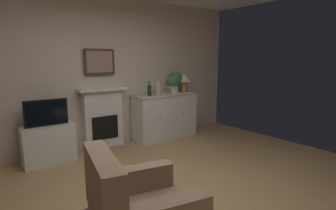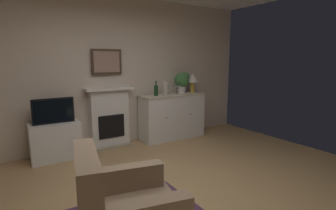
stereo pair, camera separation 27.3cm
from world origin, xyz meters
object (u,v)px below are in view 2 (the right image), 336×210
object	(u,v)px
framed_picture	(107,62)
wine_glass_center	(176,88)
sideboard_cabinet	(172,116)
tv_set	(53,111)
vase_decorative	(165,88)
table_lamp	(192,79)
wine_glass_right	(179,88)
tv_cabinet	(55,141)
wine_bottle	(156,90)
wine_glass_left	(169,88)
fireplace_unit	(110,117)
potted_plant_small	(182,81)

from	to	relation	value
framed_picture	wine_glass_center	xyz separation A→B (m)	(1.30, -0.28, -0.52)
sideboard_cabinet	tv_set	size ratio (longest dim) A/B	2.18
sideboard_cabinet	vase_decorative	world-z (taller)	vase_decorative
framed_picture	table_lamp	distance (m)	1.81
table_lamp	wine_glass_right	bearing A→B (deg)	-175.34
sideboard_cabinet	table_lamp	bearing A→B (deg)	0.00
tv_cabinet	tv_set	world-z (taller)	tv_set
tv_cabinet	vase_decorative	bearing A→B (deg)	-1.83
wine_bottle	wine_glass_right	bearing A→B (deg)	0.75
wine_glass_left	framed_picture	bearing A→B (deg)	170.46
fireplace_unit	wine_glass_center	bearing A→B (deg)	-10.14
vase_decorative	tv_cabinet	size ratio (longest dim) A/B	0.38
sideboard_cabinet	framed_picture	bearing A→B (deg)	169.99
framed_picture	tv_set	xyz separation A→B (m)	(-0.98, -0.23, -0.75)
wine_glass_center	wine_glass_right	bearing A→B (deg)	14.18
wine_bottle	tv_cabinet	size ratio (longest dim) A/B	0.39
tv_cabinet	fireplace_unit	bearing A→B (deg)	9.45
sideboard_cabinet	wine_bottle	xyz separation A→B (m)	(-0.40, -0.04, 0.56)
framed_picture	sideboard_cabinet	xyz separation A→B (m)	(1.26, -0.22, -1.10)
table_lamp	wine_glass_center	xyz separation A→B (m)	(-0.46, -0.06, -0.16)
framed_picture	vase_decorative	bearing A→B (deg)	-14.39
wine_glass_left	potted_plant_small	bearing A→B (deg)	3.96
sideboard_cabinet	tv_cabinet	world-z (taller)	sideboard_cabinet
wine_glass_center	vase_decorative	bearing A→B (deg)	178.55
wine_glass_center	fireplace_unit	bearing A→B (deg)	169.86
wine_glass_right	potted_plant_small	bearing A→B (deg)	31.64
wine_glass_left	vase_decorative	bearing A→B (deg)	-151.46
fireplace_unit	wine_bottle	size ratio (longest dim) A/B	3.79
wine_glass_left	tv_set	size ratio (longest dim) A/B	0.27
sideboard_cabinet	wine_glass_left	distance (m)	0.58
wine_glass_left	wine_glass_right	world-z (taller)	same
wine_glass_right	vase_decorative	xyz separation A→B (m)	(-0.35, -0.02, 0.02)
vase_decorative	potted_plant_small	bearing A→B (deg)	11.43
wine_bottle	tv_set	distance (m)	1.85
fireplace_unit	framed_picture	xyz separation A→B (m)	(0.00, 0.05, 1.00)
wine_glass_right	potted_plant_small	xyz separation A→B (m)	(0.12, 0.07, 0.13)
wine_glass_center	framed_picture	bearing A→B (deg)	167.94
wine_bottle	wine_glass_center	world-z (taller)	wine_bottle
wine_glass_left	potted_plant_small	size ratio (longest dim) A/B	0.38
fireplace_unit	wine_glass_right	bearing A→B (deg)	-8.27
potted_plant_small	tv_set	bearing A→B (deg)	-178.78
wine_bottle	wine_glass_center	bearing A→B (deg)	-2.68
fireplace_unit	vase_decorative	distance (m)	1.19
tv_cabinet	framed_picture	bearing A→B (deg)	12.01
wine_glass_center	wine_glass_right	size ratio (longest dim) A/B	1.00
wine_bottle	vase_decorative	world-z (taller)	wine_bottle
sideboard_cabinet	table_lamp	size ratio (longest dim) A/B	3.38
wine_glass_left	wine_glass_center	xyz separation A→B (m)	(0.11, -0.08, 0.00)
wine_glass_right	wine_bottle	bearing A→B (deg)	-179.25
wine_glass_center	tv_set	size ratio (longest dim) A/B	0.27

